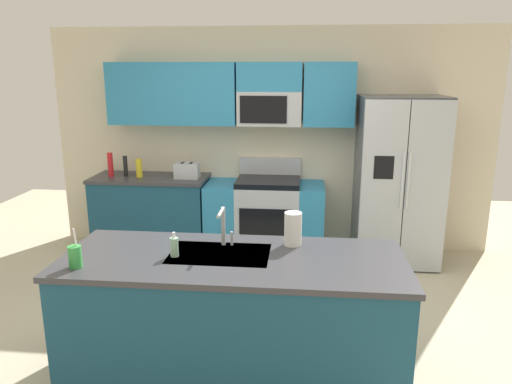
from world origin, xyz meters
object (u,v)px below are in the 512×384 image
pepper_mill (125,166)px  soap_dispenser (174,247)px  toaster (187,171)px  sink_faucet (223,224)px  bottle_red (110,165)px  bottle_yellow (139,168)px  drink_cup_green (75,257)px  range_oven (265,217)px  refrigerator (398,181)px  paper_towel_roll (293,229)px

pepper_mill → soap_dispenser: pepper_mill is taller
toaster → sink_faucet: sink_faucet is taller
bottle_red → bottle_yellow: bottle_red is taller
soap_dispenser → sink_faucet: bearing=36.6°
pepper_mill → drink_cup_green: 2.74m
range_oven → sink_faucet: (-0.12, -2.19, 0.62)m
bottle_yellow → sink_faucet: (1.35, -2.15, 0.06)m
bottle_red → drink_cup_green: (0.82, -2.61, -0.07)m
pepper_mill → range_oven: bearing=0.1°
refrigerator → drink_cup_green: 3.57m
toaster → bottle_red: 0.91m
drink_cup_green → range_oven: bearing=69.6°
range_oven → paper_towel_roll: size_ratio=5.67×
pepper_mill → soap_dispenser: (1.23, -2.41, -0.05)m
pepper_mill → paper_towel_roll: 2.92m
toaster → soap_dispenser: (0.49, -2.36, -0.02)m
range_oven → pepper_mill: size_ratio=5.68×
bottle_yellow → soap_dispenser: 2.59m
drink_cup_green → refrigerator: bearing=46.4°
pepper_mill → drink_cup_green: (0.66, -2.66, -0.05)m
drink_cup_green → soap_dispenser: drink_cup_green is taller
bottle_red → sink_faucet: 2.73m
paper_towel_roll → sink_faucet: bearing=-171.0°
sink_faucet → soap_dispenser: sink_faucet is taller
bottle_red → bottle_yellow: size_ratio=1.30×
drink_cup_green → soap_dispenser: size_ratio=1.54×
toaster → drink_cup_green: size_ratio=1.07×
refrigerator → drink_cup_green: bearing=-133.6°
range_oven → bottle_yellow: 1.57m
refrigerator → bottle_yellow: refrigerator is taller
range_oven → drink_cup_green: drink_cup_green is taller
drink_cup_green → paper_towel_roll: drink_cup_green is taller
toaster → pepper_mill: (-0.75, 0.05, 0.03)m
toaster → bottle_yellow: bearing=179.5°
bottle_yellow → drink_cup_green: (0.48, -2.61, -0.04)m
bottle_yellow → paper_towel_roll: paper_towel_roll is taller
bottle_yellow → drink_cup_green: drink_cup_green is taller
range_oven → bottle_red: (-1.81, -0.05, 0.60)m
sink_faucet → soap_dispenser: (-0.30, -0.22, -0.10)m
paper_towel_roll → toaster: bearing=121.6°
soap_dispenser → refrigerator: bearing=51.1°
toaster → bottle_yellow: bottle_yellow is taller
pepper_mill → bottle_yellow: 0.18m
bottle_red → bottle_yellow: 0.34m
drink_cup_green → soap_dispenser: bearing=23.2°
refrigerator → soap_dispenser: refrigerator is taller
bottle_red → drink_cup_green: 2.74m
range_oven → bottle_yellow: bearing=-178.1°
range_oven → refrigerator: (1.48, -0.07, 0.48)m
refrigerator → bottle_yellow: bearing=179.5°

